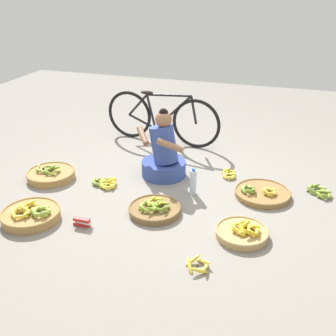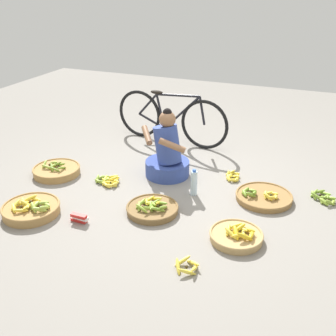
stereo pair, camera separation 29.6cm
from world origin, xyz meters
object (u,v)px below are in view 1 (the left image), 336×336
at_px(loose_bananas_front_right, 198,265).
at_px(vendor_woman_front, 163,155).
at_px(banana_basket_back_left, 242,232).
at_px(water_bottle, 193,182).
at_px(banana_basket_mid_left, 31,214).
at_px(loose_bananas_back_center, 229,174).
at_px(banana_basket_near_bicycle, 155,209).
at_px(bicycle_leaning, 161,118).
at_px(banana_basket_front_left, 51,174).
at_px(banana_basket_back_right, 262,193).
at_px(loose_bananas_front_center, 319,192).
at_px(packet_carton_stack, 82,222).
at_px(loose_bananas_near_vendor, 105,183).

bearing_deg(loose_bananas_front_right, vendor_woman_front, 117.50).
bearing_deg(banana_basket_back_left, water_bottle, 134.05).
height_order(banana_basket_back_left, banana_basket_mid_left, banana_basket_mid_left).
bearing_deg(banana_basket_mid_left, loose_bananas_back_center, 41.86).
xyz_separation_m(banana_basket_mid_left, water_bottle, (1.38, 0.98, 0.08)).
xyz_separation_m(banana_basket_mid_left, banana_basket_near_bicycle, (1.11, 0.48, -0.01)).
relative_size(bicycle_leaning, banana_basket_near_bicycle, 3.22).
bearing_deg(loose_bananas_front_right, bicycle_leaning, 114.48).
height_order(banana_basket_front_left, banana_basket_back_right, banana_basket_front_left).
relative_size(vendor_woman_front, banana_basket_back_left, 1.70).
bearing_deg(loose_bananas_front_center, vendor_woman_front, -177.65).
distance_m(vendor_woman_front, bicycle_leaning, 1.07).
distance_m(bicycle_leaning, packet_carton_stack, 2.28).
bearing_deg(banana_basket_near_bicycle, bicycle_leaning, 106.23).
height_order(loose_bananas_near_vendor, loose_bananas_back_center, loose_bananas_near_vendor).
bearing_deg(banana_basket_back_right, loose_bananas_front_right, -105.32).
xyz_separation_m(banana_basket_back_left, loose_bananas_back_center, (-0.32, 1.17, -0.02)).
bearing_deg(packet_carton_stack, banana_basket_front_left, 136.80).
bearing_deg(banana_basket_back_left, loose_bananas_front_center, 56.71).
distance_m(banana_basket_mid_left, loose_bananas_back_center, 2.25).
xyz_separation_m(banana_basket_back_left, loose_bananas_near_vendor, (-1.62, 0.54, -0.02)).
height_order(banana_basket_mid_left, loose_bananas_front_center, banana_basket_mid_left).
bearing_deg(banana_basket_front_left, banana_basket_back_right, 7.50).
height_order(loose_bananas_front_center, water_bottle, water_bottle).
bearing_deg(banana_basket_mid_left, bicycle_leaning, 76.08).
bearing_deg(banana_basket_back_right, vendor_woman_front, 172.30).
height_order(loose_bananas_front_right, water_bottle, water_bottle).
bearing_deg(vendor_woman_front, packet_carton_stack, -107.67).
distance_m(banana_basket_back_right, packet_carton_stack, 1.92).
height_order(banana_basket_near_bicycle, loose_bananas_back_center, banana_basket_near_bicycle).
bearing_deg(loose_bananas_front_center, bicycle_leaning, 156.29).
height_order(vendor_woman_front, banana_basket_mid_left, vendor_woman_front).
relative_size(banana_basket_front_left, water_bottle, 1.87).
bearing_deg(banana_basket_front_left, packet_carton_stack, -43.20).
distance_m(banana_basket_back_left, loose_bananas_back_center, 1.22).
xyz_separation_m(banana_basket_mid_left, loose_bananas_near_vendor, (0.38, 0.87, -0.03)).
distance_m(banana_basket_back_right, loose_bananas_front_right, 1.42).
relative_size(vendor_woman_front, banana_basket_near_bicycle, 1.56).
distance_m(banana_basket_near_bicycle, water_bottle, 0.57).
relative_size(vendor_woman_front, loose_bananas_front_right, 3.65).
bearing_deg(bicycle_leaning, loose_bananas_front_center, -23.71).
height_order(loose_bananas_near_vendor, loose_bananas_front_right, loose_bananas_front_right).
bearing_deg(loose_bananas_front_right, packet_carton_stack, 167.31).
relative_size(bicycle_leaning, banana_basket_back_left, 3.50).
bearing_deg(loose_bananas_front_right, banana_basket_back_left, 63.30).
bearing_deg(loose_bananas_back_center, loose_bananas_front_right, -88.47).
xyz_separation_m(vendor_woman_front, loose_bananas_front_right, (0.79, -1.53, -0.23)).
bearing_deg(bicycle_leaning, banana_basket_front_left, -120.74).
xyz_separation_m(vendor_woman_front, loose_bananas_near_vendor, (-0.55, -0.44, -0.24)).
height_order(banana_basket_mid_left, banana_basket_back_right, banana_basket_mid_left).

